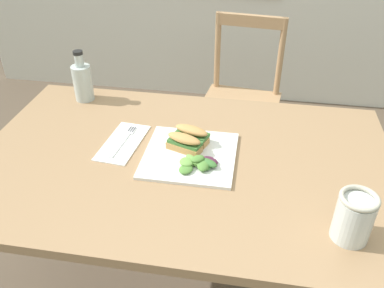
{
  "coord_description": "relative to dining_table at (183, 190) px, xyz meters",
  "views": [
    {
      "loc": [
        0.1,
        -0.99,
        1.48
      ],
      "look_at": [
        -0.08,
        0.05,
        0.76
      ],
      "focal_mm": 37.75,
      "sensor_mm": 36.0,
      "label": 1
    }
  ],
  "objects": [
    {
      "name": "mason_jar_iced_tea",
      "position": [
        0.46,
        -0.24,
        0.19
      ],
      "size": [
        0.09,
        0.09,
        0.13
      ],
      "color": "#995623",
      "rests_on": "dining_table"
    },
    {
      "name": "sandwich_half_front",
      "position": [
        -0.0,
        0.03,
        0.17
      ],
      "size": [
        0.12,
        0.08,
        0.06
      ],
      "color": "tan",
      "rests_on": "plate_lunch"
    },
    {
      "name": "napkin_folded",
      "position": [
        -0.21,
        0.05,
        0.13
      ],
      "size": [
        0.13,
        0.24,
        0.0
      ],
      "primitive_type": "cube",
      "rotation": [
        0.0,
        0.0,
        -0.1
      ],
      "color": "white",
      "rests_on": "dining_table"
    },
    {
      "name": "bottle_cold_brew",
      "position": [
        -0.45,
        0.32,
        0.19
      ],
      "size": [
        0.07,
        0.07,
        0.2
      ],
      "color": "black",
      "rests_on": "dining_table"
    },
    {
      "name": "dining_table",
      "position": [
        0.0,
        0.0,
        0.0
      ],
      "size": [
        1.3,
        0.83,
        0.74
      ],
      "color": "#997551",
      "rests_on": "ground"
    },
    {
      "name": "salad_mixed_greens",
      "position": [
        0.06,
        -0.04,
        0.15
      ],
      "size": [
        0.13,
        0.1,
        0.03
      ],
      "color": "#6B9E47",
      "rests_on": "plate_lunch"
    },
    {
      "name": "sandwich_half_back",
      "position": [
        0.01,
        0.08,
        0.17
      ],
      "size": [
        0.12,
        0.08,
        0.06
      ],
      "color": "tan",
      "rests_on": "plate_lunch"
    },
    {
      "name": "chair_wooden_far",
      "position": [
        0.13,
        0.95,
        -0.17
      ],
      "size": [
        0.44,
        0.44,
        0.87
      ],
      "color": "tan",
      "rests_on": "ground"
    },
    {
      "name": "fork_on_napkin",
      "position": [
        -0.21,
        0.07,
        0.13
      ],
      "size": [
        0.04,
        0.19,
        0.0
      ],
      "color": "silver",
      "rests_on": "napkin_folded"
    },
    {
      "name": "plate_lunch",
      "position": [
        0.02,
        0.02,
        0.13
      ],
      "size": [
        0.28,
        0.28,
        0.01
      ],
      "primitive_type": "cube",
      "color": "white",
      "rests_on": "dining_table"
    }
  ]
}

